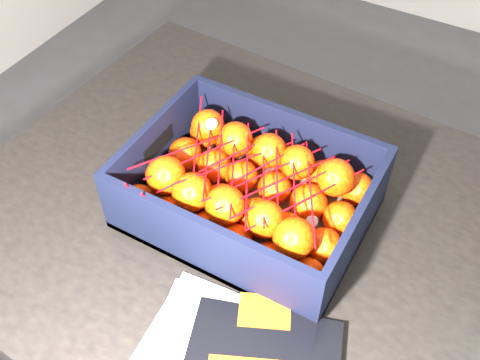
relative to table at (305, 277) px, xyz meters
The scene contains 5 objects.
ground 0.71m from the table, 84.31° to the left, with size 3.50×3.50×0.00m, color #3D3D40.
table is the anchor object (origin of this frame).
produce_crate 0.18m from the table, behind, with size 0.38×0.29×0.13m.
clementine_heap 0.20m from the table, behind, with size 0.36×0.26×0.11m.
mesh_net 0.24m from the table, behind, with size 0.31×0.25×0.09m.
Camera 1 is at (0.14, -0.82, 1.50)m, focal length 42.27 mm.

